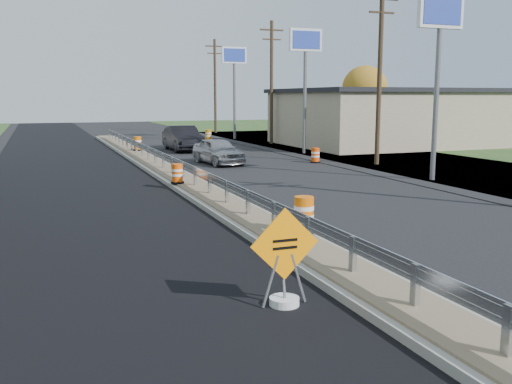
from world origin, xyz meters
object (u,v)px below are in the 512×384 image
object	(u,v)px
car_dark_mid	(183,138)
car_silver	(218,151)
barrel_median_mid	(177,174)
barrel_shoulder_near	(315,156)
barrel_shoulder_far	(208,135)
caution_sign	(284,281)
barrel_median_near	(304,215)
barrel_median_far	(138,144)

from	to	relation	value
car_dark_mid	car_silver	bearing A→B (deg)	-91.13
barrel_median_mid	barrel_shoulder_near	xyz separation A→B (m)	(9.37, 6.37, -0.20)
barrel_shoulder_near	barrel_shoulder_far	world-z (taller)	barrel_shoulder_far
barrel_median_mid	car_dark_mid	bearing A→B (deg)	75.51
barrel_shoulder_far	caution_sign	bearing A→B (deg)	-104.30
barrel_shoulder_far	car_dark_mid	xyz separation A→B (m)	(-4.28, -8.46, 0.41)
barrel_median_near	barrel_median_far	size ratio (longest dim) A/B	1.01
car_dark_mid	barrel_median_mid	bearing A→B (deg)	-105.06
caution_sign	barrel_median_far	world-z (taller)	caution_sign
caution_sign	barrel_shoulder_near	distance (m)	22.44
barrel_median_far	car_dark_mid	size ratio (longest dim) A/B	0.17
barrel_median_mid	barrel_shoulder_far	world-z (taller)	barrel_median_mid
barrel_shoulder_near	car_silver	bearing A→B (deg)	165.72
barrel_median_mid	car_silver	bearing A→B (deg)	62.03
barrel_shoulder_near	barrel_shoulder_far	size ratio (longest dim) A/B	0.91
barrel_median_near	barrel_median_mid	bearing A→B (deg)	96.73
barrel_median_mid	barrel_median_far	bearing A→B (deg)	86.61
barrel_median_far	barrel_shoulder_near	xyz separation A→B (m)	(8.49, -8.53, -0.26)
barrel_median_near	caution_sign	bearing A→B (deg)	-119.81
barrel_median_far	barrel_shoulder_far	bearing A→B (deg)	52.10
barrel_median_near	barrel_shoulder_near	world-z (taller)	barrel_median_near
caution_sign	barrel_shoulder_near	world-z (taller)	caution_sign
barrel_median_far	barrel_shoulder_near	world-z (taller)	barrel_median_far
barrel_median_near	car_dark_mid	bearing A→B (deg)	83.11
barrel_median_far	barrel_median_mid	bearing A→B (deg)	-93.39
barrel_shoulder_far	car_silver	xyz separation A→B (m)	(-4.36, -16.91, 0.28)
barrel_shoulder_near	car_silver	world-z (taller)	car_silver
barrel_median_far	car_silver	size ratio (longest dim) A/B	0.21
barrel_median_near	car_dark_mid	world-z (taller)	car_dark_mid
caution_sign	car_silver	bearing A→B (deg)	76.08
barrel_median_far	car_dark_mid	bearing A→B (deg)	21.16
caution_sign	car_silver	xyz separation A→B (m)	(5.33, 21.12, 0.27)
car_dark_mid	barrel_shoulder_far	bearing A→B (deg)	62.59
barrel_median_far	car_dark_mid	world-z (taller)	car_dark_mid
barrel_median_mid	car_dark_mid	xyz separation A→B (m)	(4.18, 16.17, 0.25)
barrel_median_near	barrel_shoulder_near	bearing A→B (deg)	62.21
barrel_median_mid	barrel_shoulder_far	xyz separation A→B (m)	(8.46, 24.63, -0.16)
barrel_shoulder_near	car_dark_mid	distance (m)	11.10
barrel_median_mid	barrel_shoulder_near	distance (m)	11.33
barrel_median_far	barrel_shoulder_near	size ratio (longest dim) A/B	1.08
barrel_median_mid	caution_sign	bearing A→B (deg)	-95.28
car_silver	barrel_median_near	bearing A→B (deg)	-106.72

